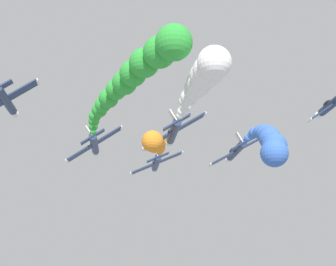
{
  "coord_description": "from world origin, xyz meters",
  "views": [
    {
      "loc": [
        -6.22,
        -68.48,
        118.64
      ],
      "look_at": [
        0.0,
        0.0,
        137.9
      ],
      "focal_mm": 53.91,
      "sensor_mm": 36.0,
      "label": 1
    }
  ],
  "objects_px": {
    "airplane_right_inner": "(236,151)",
    "airplane_lead": "(156,163)",
    "airplane_trailing": "(334,102)",
    "airplane_left_outer": "(173,132)",
    "airplane_right_outer": "(6,100)",
    "airplane_left_inner": "(94,144)"
  },
  "relations": [
    {
      "from": "airplane_left_inner",
      "to": "airplane_lead",
      "type": "bearing_deg",
      "value": 46.65
    },
    {
      "from": "airplane_trailing",
      "to": "airplane_right_inner",
      "type": "bearing_deg",
      "value": 133.31
    },
    {
      "from": "airplane_right_outer",
      "to": "airplane_trailing",
      "type": "height_order",
      "value": "airplane_trailing"
    },
    {
      "from": "airplane_left_outer",
      "to": "airplane_right_outer",
      "type": "relative_size",
      "value": 1.0
    },
    {
      "from": "airplane_left_inner",
      "to": "airplane_right_inner",
      "type": "distance_m",
      "value": 21.09
    },
    {
      "from": "airplane_left_outer",
      "to": "airplane_trailing",
      "type": "height_order",
      "value": "airplane_trailing"
    },
    {
      "from": "airplane_lead",
      "to": "airplane_right_outer",
      "type": "bearing_deg",
      "value": -135.26
    },
    {
      "from": "airplane_right_inner",
      "to": "airplane_right_outer",
      "type": "relative_size",
      "value": 1.0
    },
    {
      "from": "airplane_left_outer",
      "to": "airplane_right_outer",
      "type": "height_order",
      "value": "airplane_right_outer"
    },
    {
      "from": "airplane_left_outer",
      "to": "airplane_lead",
      "type": "bearing_deg",
      "value": 92.27
    },
    {
      "from": "airplane_right_inner",
      "to": "airplane_right_outer",
      "type": "xyz_separation_m",
      "value": [
        -31.87,
        -9.64,
        3.58
      ]
    },
    {
      "from": "airplane_left_inner",
      "to": "airplane_left_outer",
      "type": "relative_size",
      "value": 1.0
    },
    {
      "from": "airplane_right_inner",
      "to": "airplane_lead",
      "type": "bearing_deg",
      "value": 136.12
    },
    {
      "from": "airplane_lead",
      "to": "airplane_left_outer",
      "type": "xyz_separation_m",
      "value": [
        0.82,
        -20.66,
        -0.32
      ]
    },
    {
      "from": "airplane_left_inner",
      "to": "airplane_trailing",
      "type": "xyz_separation_m",
      "value": [
        31.84,
        -11.8,
        3.46
      ]
    },
    {
      "from": "airplane_right_inner",
      "to": "airplane_trailing",
      "type": "relative_size",
      "value": 1.0
    },
    {
      "from": "airplane_trailing",
      "to": "airplane_lead",
      "type": "bearing_deg",
      "value": 134.71
    },
    {
      "from": "airplane_left_inner",
      "to": "airplane_trailing",
      "type": "bearing_deg",
      "value": -20.34
    },
    {
      "from": "airplane_lead",
      "to": "airplane_trailing",
      "type": "distance_m",
      "value": 31.5
    },
    {
      "from": "airplane_right_inner",
      "to": "airplane_left_outer",
      "type": "height_order",
      "value": "airplane_left_outer"
    },
    {
      "from": "airplane_left_inner",
      "to": "airplane_right_outer",
      "type": "distance_m",
      "value": 15.03
    },
    {
      "from": "airplane_lead",
      "to": "airplane_left_outer",
      "type": "bearing_deg",
      "value": -87.73
    }
  ]
}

